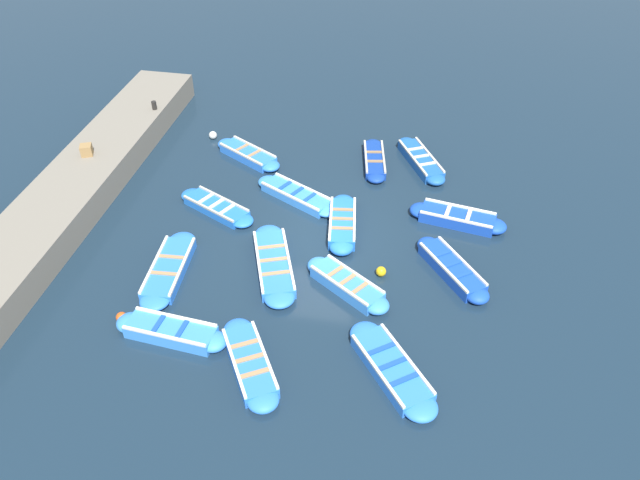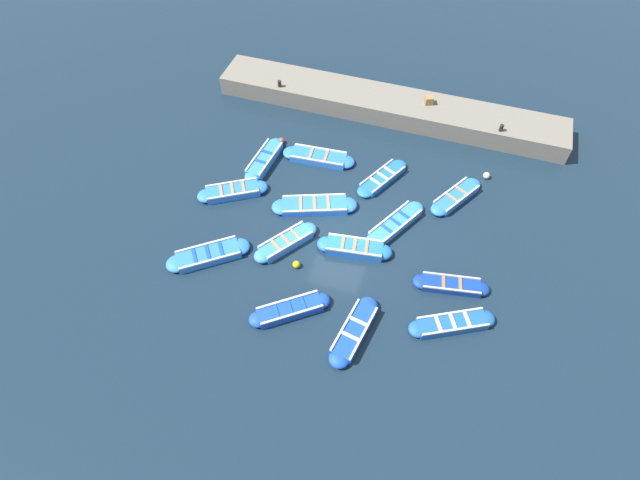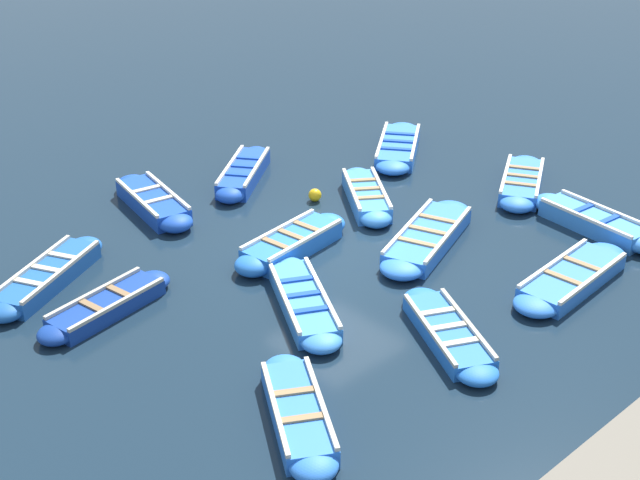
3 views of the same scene
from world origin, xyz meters
name	(u,v)px [view 3 (image 3 of 3)]	position (x,y,z in m)	size (l,w,h in m)	color
ground_plane	(338,249)	(0.00, 0.00, 0.00)	(120.00, 120.00, 0.00)	#162838
boat_broadside	(292,243)	(0.60, 0.81, 0.20)	(1.26, 3.37, 0.47)	blue
boat_tucked	(366,196)	(1.22, -2.14, 0.20)	(3.04, 2.44, 0.45)	#3884E0
boat_centre	(398,147)	(2.88, -5.08, 0.18)	(2.94, 3.46, 0.41)	blue
boat_mid_row	(48,277)	(2.96, 5.42, 0.18)	(2.28, 3.44, 0.42)	#1E59AD
boat_near_quay	(244,173)	(4.34, -0.81, 0.20)	(2.59, 3.12, 0.45)	#1947B7
boat_bow_out	(522,183)	(-0.86, -5.61, 0.18)	(2.46, 3.32, 0.42)	blue
boat_end_of_row	(303,302)	(-1.31, 2.19, 0.16)	(3.52, 2.38, 0.38)	#3884E0
boat_far_corner	(107,306)	(1.17, 5.11, 0.16)	(1.23, 3.21, 0.38)	navy
boat_inner_gap	(448,333)	(-3.95, 0.95, 0.15)	(3.29, 2.18, 0.36)	blue
boat_outer_left	(594,222)	(-3.33, -4.98, 0.20)	(3.41, 1.07, 0.46)	#3884E0
boat_stern_in	(153,202)	(4.45, 1.87, 0.20)	(3.45, 1.38, 0.46)	#1947B7
boat_outer_right	(428,238)	(-1.21, -1.62, 0.18)	(2.29, 4.06, 0.41)	blue
boat_alongside	(298,413)	(-3.82, 4.55, 0.17)	(3.18, 2.31, 0.41)	blue
boat_drifting	(572,278)	(-4.38, -2.46, 0.16)	(1.19, 3.76, 0.38)	blue
buoy_white_drifting	(315,195)	(2.17, -1.31, 0.16)	(0.32, 0.32, 0.32)	#EAB214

